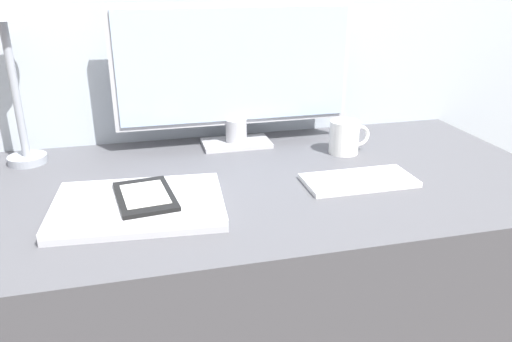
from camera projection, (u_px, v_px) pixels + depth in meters
The scene contains 7 objects.
desk at pixel (271, 304), 1.34m from camera, with size 1.37×0.72×0.74m.
monitor at pixel (235, 72), 1.36m from camera, with size 0.66×0.11×0.39m.
keyboard at pixel (359, 180), 1.17m from camera, with size 0.26×0.12×0.01m.
laptop at pixel (139, 206), 1.03m from camera, with size 0.36×0.27×0.03m.
ereader at pixel (145, 196), 1.04m from camera, with size 0.13×0.19×0.01m.
desk_lamp at pixel (7, 47), 1.19m from camera, with size 0.11×0.11×0.42m.
coffee_mug at pixel (345, 137), 1.36m from camera, with size 0.11×0.08×0.09m.
Camera 1 is at (-0.31, -0.88, 1.20)m, focal length 35.00 mm.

